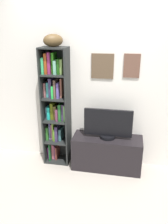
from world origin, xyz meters
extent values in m
cube|color=#A89D92|center=(0.00, 0.00, -0.02)|extent=(5.20, 5.20, 0.04)
cube|color=silver|center=(0.00, 1.13, 1.24)|extent=(4.80, 0.06, 2.48)
cube|color=brown|center=(0.06, 1.09, 1.51)|extent=(0.31, 0.02, 0.35)
cube|color=slate|center=(0.06, 1.09, 1.51)|extent=(0.26, 0.01, 0.30)
cube|color=brown|center=(0.46, 1.09, 1.53)|extent=(0.22, 0.02, 0.32)
cube|color=#D1AA9D|center=(0.46, 1.09, 1.53)|extent=(0.17, 0.01, 0.27)
cube|color=black|center=(-0.78, 0.95, 0.89)|extent=(0.02, 0.30, 1.77)
cube|color=black|center=(-0.42, 0.95, 0.89)|extent=(0.02, 0.30, 1.77)
cube|color=black|center=(-0.60, 1.10, 0.89)|extent=(0.39, 0.01, 1.77)
cube|color=black|center=(-0.60, 0.95, 0.01)|extent=(0.35, 0.29, 0.02)
cube|color=black|center=(-0.60, 0.95, 0.36)|extent=(0.35, 0.29, 0.02)
cube|color=black|center=(-0.60, 0.95, 0.70)|extent=(0.35, 0.29, 0.02)
cube|color=black|center=(-0.60, 0.95, 1.05)|extent=(0.35, 0.29, 0.02)
cube|color=black|center=(-0.60, 0.95, 1.40)|extent=(0.35, 0.29, 0.02)
cube|color=black|center=(-0.60, 0.95, 1.76)|extent=(0.35, 0.29, 0.02)
cube|color=#B73AB5|center=(-0.75, 1.00, 0.12)|extent=(0.03, 0.17, 0.20)
cube|color=#155724|center=(-0.72, 0.98, 0.16)|extent=(0.02, 0.23, 0.28)
cube|color=#C2586E|center=(-0.68, 1.01, 0.15)|extent=(0.04, 0.17, 0.25)
cube|color=#612A4B|center=(-0.65, 1.01, 0.13)|extent=(0.02, 0.17, 0.23)
cube|color=brown|center=(-0.63, 1.00, 0.13)|extent=(0.03, 0.19, 0.22)
cube|color=#327E2C|center=(-0.75, 0.99, 0.47)|extent=(0.03, 0.20, 0.21)
cube|color=#7C6CBE|center=(-0.72, 1.01, 0.52)|extent=(0.02, 0.15, 0.30)
cube|color=#AA5E79|center=(-0.69, 1.01, 0.49)|extent=(0.03, 0.16, 0.25)
cube|color=#77A832|center=(-0.66, 1.00, 0.51)|extent=(0.02, 0.19, 0.29)
cube|color=#588825|center=(-0.63, 0.98, 0.46)|extent=(0.02, 0.21, 0.20)
cube|color=#372A50|center=(-0.60, 0.98, 0.49)|extent=(0.04, 0.22, 0.25)
cube|color=#3E7173|center=(-0.55, 1.00, 0.46)|extent=(0.04, 0.18, 0.19)
cube|color=#6396AE|center=(-0.75, 1.01, 0.80)|extent=(0.03, 0.15, 0.18)
cube|color=#1CB9A7|center=(-0.71, 0.99, 0.81)|extent=(0.04, 0.19, 0.19)
cube|color=#576111|center=(-0.66, 1.00, 0.84)|extent=(0.04, 0.18, 0.26)
cube|color=brown|center=(-0.62, 1.00, 0.82)|extent=(0.04, 0.18, 0.21)
cube|color=#67304D|center=(-0.57, 0.97, 0.80)|extent=(0.03, 0.24, 0.18)
cube|color=#206228|center=(-0.53, 0.98, 0.84)|extent=(0.04, 0.22, 0.26)
cube|color=#5B4077|center=(-0.49, 1.00, 0.83)|extent=(0.04, 0.18, 0.24)
cube|color=#6CB158|center=(-0.46, 0.98, 0.83)|extent=(0.02, 0.22, 0.24)
cube|color=#A15F62|center=(-0.75, 1.00, 1.16)|extent=(0.03, 0.18, 0.21)
cube|color=#44B7B2|center=(-0.71, 1.01, 1.17)|extent=(0.04, 0.17, 0.22)
cube|color=#3D305B|center=(-0.67, 0.99, 1.20)|extent=(0.04, 0.20, 0.28)
cube|color=green|center=(-0.62, 0.97, 1.15)|extent=(0.03, 0.23, 0.18)
cube|color=brown|center=(-0.59, 0.98, 1.19)|extent=(0.03, 0.23, 0.27)
cube|color=#6453A9|center=(-0.55, 0.99, 1.17)|extent=(0.03, 0.21, 0.22)
cube|color=#CB755A|center=(-0.52, 1.01, 1.20)|extent=(0.03, 0.16, 0.28)
cube|color=#41C476|center=(-0.75, 0.98, 1.52)|extent=(0.03, 0.22, 0.23)
cube|color=#994218|center=(-0.71, 0.98, 1.55)|extent=(0.04, 0.21, 0.28)
cube|color=#902A62|center=(-0.66, 0.99, 1.55)|extent=(0.04, 0.20, 0.30)
cube|color=#2D9019|center=(-0.62, 1.01, 1.55)|extent=(0.04, 0.16, 0.29)
cube|color=#74BA9C|center=(-0.58, 0.98, 1.50)|extent=(0.04, 0.21, 0.19)
cube|color=#1D5713|center=(-0.53, 0.99, 1.51)|extent=(0.03, 0.19, 0.21)
cube|color=#96BF5F|center=(-0.50, 1.00, 1.51)|extent=(0.04, 0.18, 0.21)
ellipsoid|color=brown|center=(-0.60, 0.95, 1.86)|extent=(0.32, 0.29, 0.17)
cube|color=black|center=(0.18, 0.90, 0.25)|extent=(1.02, 0.39, 0.50)
cube|color=black|center=(0.18, 0.71, 0.25)|extent=(0.91, 0.01, 0.32)
cylinder|color=black|center=(0.18, 0.90, 0.52)|extent=(0.22, 0.22, 0.04)
cube|color=black|center=(0.18, 0.90, 0.74)|extent=(0.69, 0.04, 0.40)
cube|color=#A8D3E6|center=(0.18, 0.89, 0.74)|extent=(0.65, 0.01, 0.36)
camera|label=1|loc=(0.44, -2.20, 2.08)|focal=37.83mm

